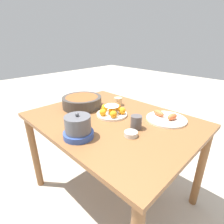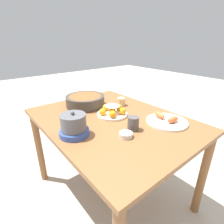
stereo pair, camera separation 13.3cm
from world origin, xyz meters
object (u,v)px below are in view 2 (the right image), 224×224
Objects in this scene: seafood_platter at (167,121)px; cup_near at (121,102)px; warming_pot at (74,126)px; serving_bowl at (85,101)px; cup_far at (133,123)px; sauce_bowl at (126,135)px; dining_table at (112,130)px; cake_plate at (112,112)px.

cup_near is (0.47, 0.02, 0.02)m from seafood_platter.
serving_bowl is at bearing -38.67° from warming_pot.
serving_bowl reaches higher than cup_far.
sauce_bowl is 0.55m from cup_near.
serving_bowl reaches higher than dining_table.
cake_plate reaches higher than sauce_bowl.
cake_plate is at bearing -43.66° from dining_table.
dining_table is 4.22× the size of seafood_platter.
dining_table is 0.42m from seafood_platter.
sauce_bowl is at bearing 159.05° from dining_table.
dining_table is 3.65× the size of serving_bowl.
serving_bowl reaches higher than cup_near.
warming_pot is at bearing 141.33° from serving_bowl.
cup_near reaches higher than dining_table.
cake_plate is at bearing -8.66° from cup_far.
cake_plate is 3.29× the size of cup_near.
dining_table is 0.38m from warming_pot.
cup_near is 0.39× the size of warming_pot.
sauce_bowl is 0.29× the size of seafood_platter.
seafood_platter is 0.66m from warming_pot.
warming_pot is at bearing 61.83° from cup_far.
warming_pot reaches higher than cup_near.
warming_pot reaches higher than dining_table.
cup_near reaches higher than sauce_bowl.
serving_bowl reaches higher than seafood_platter.
serving_bowl is at bearing 10.05° from cake_plate.
warming_pot reaches higher than seafood_platter.
dining_table is 14.69× the size of sauce_bowl.
serving_bowl is at bearing 1.45° from cup_far.
cup_near is at bearing -55.61° from dining_table.
serving_bowl is at bearing 53.59° from cup_near.
warming_pot is (-0.40, 0.32, 0.01)m from serving_bowl.
dining_table is 0.39m from serving_bowl.
cup_near is at bearing -38.70° from sauce_bowl.
sauce_bowl is (-0.31, 0.14, -0.02)m from cake_plate.
sauce_bowl is at bearing 155.10° from cake_plate.
warming_pot is (0.22, 0.23, 0.05)m from sauce_bowl.
cup_far reaches higher than cake_plate.
dining_table is 13.43× the size of cup_far.
serving_bowl is 1.82× the size of warming_pot.
cup_far is (0.08, 0.26, 0.03)m from seafood_platter.
cup_near is (0.17, -0.24, 0.14)m from dining_table.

